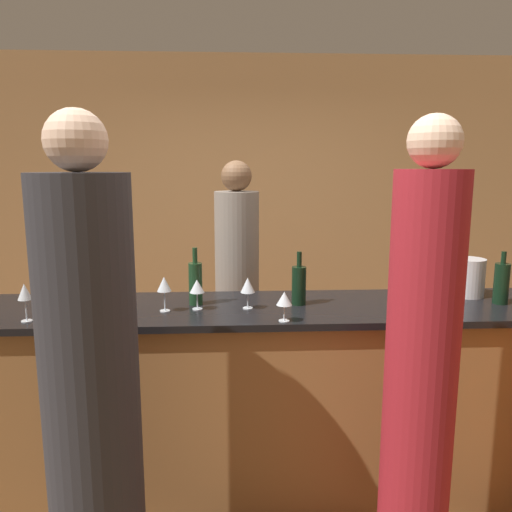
{
  "coord_description": "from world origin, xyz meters",
  "views": [
    {
      "loc": [
        -0.2,
        -2.53,
        1.79
      ],
      "look_at": [
        -0.06,
        0.1,
        1.31
      ],
      "focal_mm": 35.0,
      "sensor_mm": 36.0,
      "label": 1
    }
  ],
  "objects_px": {
    "ice_bucket": "(467,277)",
    "bartender": "(237,309)",
    "wine_bottle_2": "(195,283)",
    "guest_2": "(91,393)",
    "guest_0": "(420,378)",
    "wine_bottle_1": "(501,283)",
    "wine_bottle_0": "(299,284)"
  },
  "relations": [
    {
      "from": "ice_bucket",
      "to": "bartender",
      "type": "bearing_deg",
      "value": 159.33
    },
    {
      "from": "wine_bottle_2",
      "to": "ice_bucket",
      "type": "relative_size",
      "value": 1.43
    },
    {
      "from": "guest_2",
      "to": "ice_bucket",
      "type": "xyz_separation_m",
      "value": [
        1.88,
        0.86,
        0.24
      ]
    },
    {
      "from": "guest_0",
      "to": "ice_bucket",
      "type": "distance_m",
      "value": 1.03
    },
    {
      "from": "wine_bottle_1",
      "to": "guest_0",
      "type": "bearing_deg",
      "value": -135.89
    },
    {
      "from": "guest_0",
      "to": "wine_bottle_1",
      "type": "bearing_deg",
      "value": 44.11
    },
    {
      "from": "ice_bucket",
      "to": "guest_0",
      "type": "bearing_deg",
      "value": -124.79
    },
    {
      "from": "wine_bottle_1",
      "to": "wine_bottle_2",
      "type": "bearing_deg",
      "value": 177.67
    },
    {
      "from": "bartender",
      "to": "guest_0",
      "type": "bearing_deg",
      "value": 118.77
    },
    {
      "from": "wine_bottle_2",
      "to": "guest_0",
      "type": "bearing_deg",
      "value": -37.3
    },
    {
      "from": "guest_0",
      "to": "wine_bottle_2",
      "type": "distance_m",
      "value": 1.22
    },
    {
      "from": "guest_2",
      "to": "wine_bottle_0",
      "type": "xyz_separation_m",
      "value": [
        0.9,
        0.73,
        0.24
      ]
    },
    {
      "from": "bartender",
      "to": "wine_bottle_2",
      "type": "bearing_deg",
      "value": 68.94
    },
    {
      "from": "wine_bottle_2",
      "to": "ice_bucket",
      "type": "xyz_separation_m",
      "value": [
        1.53,
        0.1,
        -0.01
      ]
    },
    {
      "from": "wine_bottle_1",
      "to": "wine_bottle_0",
      "type": "bearing_deg",
      "value": 177.97
    },
    {
      "from": "guest_0",
      "to": "wine_bottle_2",
      "type": "xyz_separation_m",
      "value": [
        -0.95,
        0.72,
        0.24
      ]
    },
    {
      "from": "wine_bottle_1",
      "to": "ice_bucket",
      "type": "height_order",
      "value": "wine_bottle_1"
    },
    {
      "from": "bartender",
      "to": "guest_2",
      "type": "bearing_deg",
      "value": 66.66
    },
    {
      "from": "guest_0",
      "to": "guest_2",
      "type": "bearing_deg",
      "value": -178.57
    },
    {
      "from": "wine_bottle_0",
      "to": "ice_bucket",
      "type": "xyz_separation_m",
      "value": [
        0.98,
        0.13,
        -0.0
      ]
    },
    {
      "from": "guest_0",
      "to": "wine_bottle_2",
      "type": "relative_size",
      "value": 6.48
    },
    {
      "from": "bartender",
      "to": "guest_0",
      "type": "xyz_separation_m",
      "value": [
        0.72,
        -1.32,
        0.08
      ]
    },
    {
      "from": "wine_bottle_1",
      "to": "bartender",
      "type": "bearing_deg",
      "value": 154.84
    },
    {
      "from": "wine_bottle_0",
      "to": "wine_bottle_2",
      "type": "bearing_deg",
      "value": 177.08
    },
    {
      "from": "wine_bottle_1",
      "to": "wine_bottle_2",
      "type": "xyz_separation_m",
      "value": [
        -1.63,
        0.07,
        0.01
      ]
    },
    {
      "from": "guest_2",
      "to": "wine_bottle_1",
      "type": "bearing_deg",
      "value": 19.2
    },
    {
      "from": "bartender",
      "to": "wine_bottle_1",
      "type": "relative_size",
      "value": 6.45
    },
    {
      "from": "wine_bottle_1",
      "to": "guest_2",
      "type": "bearing_deg",
      "value": -160.8
    },
    {
      "from": "wine_bottle_0",
      "to": "wine_bottle_2",
      "type": "relative_size",
      "value": 0.93
    },
    {
      "from": "bartender",
      "to": "guest_2",
      "type": "xyz_separation_m",
      "value": [
        -0.58,
        -1.35,
        0.06
      ]
    },
    {
      "from": "guest_2",
      "to": "ice_bucket",
      "type": "distance_m",
      "value": 2.08
    },
    {
      "from": "bartender",
      "to": "ice_bucket",
      "type": "distance_m",
      "value": 1.42
    }
  ]
}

